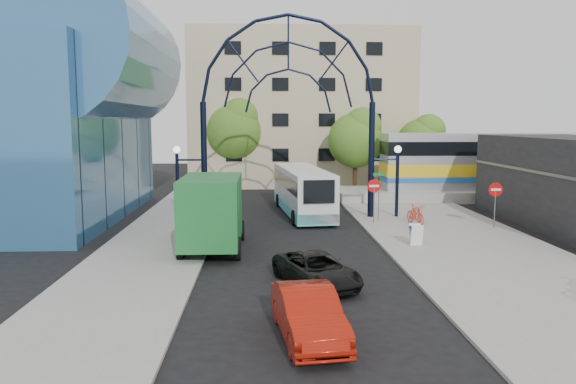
{
  "coord_description": "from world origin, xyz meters",
  "views": [
    {
      "loc": [
        -1.5,
        -19.4,
        5.86
      ],
      "look_at": [
        -0.37,
        6.0,
        2.66
      ],
      "focal_mm": 35.0,
      "sensor_mm": 36.0,
      "label": 1
    }
  ],
  "objects_px": {
    "green_truck": "(213,212)",
    "bike_near_b": "(415,215)",
    "train_car": "(548,161)",
    "gateway_arch": "(288,75)",
    "tree_north_a": "(357,137)",
    "tree_north_c": "(423,140)",
    "do_not_enter_sign": "(496,194)",
    "city_bus": "(302,190)",
    "bike_near_a": "(417,212)",
    "red_sedan": "(308,314)",
    "tree_north_b": "(236,128)",
    "sandwich_board": "(416,232)",
    "stop_sign": "(374,190)",
    "black_suv": "(317,270)",
    "street_name_sign": "(379,186)"
  },
  "relations": [
    {
      "from": "tree_north_a",
      "to": "red_sedan",
      "type": "height_order",
      "value": "tree_north_a"
    },
    {
      "from": "bike_near_a",
      "to": "street_name_sign",
      "type": "bearing_deg",
      "value": 174.79
    },
    {
      "from": "sandwich_board",
      "to": "bike_near_b",
      "type": "xyz_separation_m",
      "value": [
        1.4,
        5.23,
        -0.07
      ]
    },
    {
      "from": "street_name_sign",
      "to": "black_suv",
      "type": "relative_size",
      "value": 0.66
    },
    {
      "from": "green_truck",
      "to": "red_sedan",
      "type": "distance_m",
      "value": 11.55
    },
    {
      "from": "stop_sign",
      "to": "red_sedan",
      "type": "bearing_deg",
      "value": -106.87
    },
    {
      "from": "green_truck",
      "to": "bike_near_a",
      "type": "height_order",
      "value": "green_truck"
    },
    {
      "from": "red_sedan",
      "to": "gateway_arch",
      "type": "bearing_deg",
      "value": 81.88
    },
    {
      "from": "do_not_enter_sign",
      "to": "tree_north_b",
      "type": "relative_size",
      "value": 0.31
    },
    {
      "from": "tree_north_a",
      "to": "tree_north_c",
      "type": "bearing_deg",
      "value": 18.44
    },
    {
      "from": "do_not_enter_sign",
      "to": "black_suv",
      "type": "distance_m",
      "value": 14.57
    },
    {
      "from": "sandwich_board",
      "to": "city_bus",
      "type": "xyz_separation_m",
      "value": [
        -4.61,
        9.89,
        0.78
      ]
    },
    {
      "from": "gateway_arch",
      "to": "bike_near_a",
      "type": "height_order",
      "value": "gateway_arch"
    },
    {
      "from": "bike_near_b",
      "to": "tree_north_b",
      "type": "bearing_deg",
      "value": 105.53
    },
    {
      "from": "do_not_enter_sign",
      "to": "bike_near_b",
      "type": "height_order",
      "value": "do_not_enter_sign"
    },
    {
      "from": "city_bus",
      "to": "green_truck",
      "type": "height_order",
      "value": "green_truck"
    },
    {
      "from": "green_truck",
      "to": "bike_near_b",
      "type": "height_order",
      "value": "green_truck"
    },
    {
      "from": "street_name_sign",
      "to": "city_bus",
      "type": "distance_m",
      "value": 5.37
    },
    {
      "from": "do_not_enter_sign",
      "to": "green_truck",
      "type": "height_order",
      "value": "green_truck"
    },
    {
      "from": "stop_sign",
      "to": "city_bus",
      "type": "xyz_separation_m",
      "value": [
        -3.81,
        3.87,
        -0.47
      ]
    },
    {
      "from": "city_bus",
      "to": "bike_near_b",
      "type": "bearing_deg",
      "value": -43.52
    },
    {
      "from": "tree_north_a",
      "to": "street_name_sign",
      "type": "bearing_deg",
      "value": -93.96
    },
    {
      "from": "gateway_arch",
      "to": "green_truck",
      "type": "relative_size",
      "value": 1.99
    },
    {
      "from": "city_bus",
      "to": "tree_north_a",
      "type": "bearing_deg",
      "value": 57.19
    },
    {
      "from": "do_not_enter_sign",
      "to": "green_truck",
      "type": "bearing_deg",
      "value": -165.37
    },
    {
      "from": "red_sedan",
      "to": "tree_north_c",
      "type": "bearing_deg",
      "value": 62.03
    },
    {
      "from": "green_truck",
      "to": "bike_near_a",
      "type": "bearing_deg",
      "value": 29.54
    },
    {
      "from": "gateway_arch",
      "to": "sandwich_board",
      "type": "bearing_deg",
      "value": -55.09
    },
    {
      "from": "do_not_enter_sign",
      "to": "city_bus",
      "type": "height_order",
      "value": "city_bus"
    },
    {
      "from": "black_suv",
      "to": "bike_near_b",
      "type": "relative_size",
      "value": 2.29
    },
    {
      "from": "do_not_enter_sign",
      "to": "stop_sign",
      "type": "bearing_deg",
      "value": 162.12
    },
    {
      "from": "train_car",
      "to": "tree_north_a",
      "type": "bearing_deg",
      "value": 164.2
    },
    {
      "from": "black_suv",
      "to": "bike_near_a",
      "type": "height_order",
      "value": "black_suv"
    },
    {
      "from": "sandwich_board",
      "to": "city_bus",
      "type": "height_order",
      "value": "city_bus"
    },
    {
      "from": "black_suv",
      "to": "do_not_enter_sign",
      "type": "bearing_deg",
      "value": 21.5
    },
    {
      "from": "bike_near_a",
      "to": "bike_near_b",
      "type": "bearing_deg",
      "value": -110.76
    },
    {
      "from": "gateway_arch",
      "to": "black_suv",
      "type": "xyz_separation_m",
      "value": [
        0.39,
        -13.89,
        -7.97
      ]
    },
    {
      "from": "street_name_sign",
      "to": "bike_near_b",
      "type": "distance_m",
      "value": 2.7
    },
    {
      "from": "street_name_sign",
      "to": "sandwich_board",
      "type": "relative_size",
      "value": 2.83
    },
    {
      "from": "green_truck",
      "to": "bike_near_b",
      "type": "xyz_separation_m",
      "value": [
        10.8,
        5.07,
        -1.04
      ]
    },
    {
      "from": "city_bus",
      "to": "red_sedan",
      "type": "distance_m",
      "value": 20.75
    },
    {
      "from": "sandwich_board",
      "to": "bike_near_a",
      "type": "height_order",
      "value": "sandwich_board"
    },
    {
      "from": "green_truck",
      "to": "bike_near_b",
      "type": "bearing_deg",
      "value": 25.29
    },
    {
      "from": "train_car",
      "to": "tree_north_c",
      "type": "relative_size",
      "value": 3.86
    },
    {
      "from": "train_car",
      "to": "city_bus",
      "type": "distance_m",
      "value": 20.03
    },
    {
      "from": "train_car",
      "to": "tree_north_c",
      "type": "bearing_deg",
      "value": 143.04
    },
    {
      "from": "gateway_arch",
      "to": "tree_north_a",
      "type": "relative_size",
      "value": 1.95
    },
    {
      "from": "train_car",
      "to": "city_bus",
      "type": "xyz_separation_m",
      "value": [
        -19.01,
        -6.13,
        -1.38
      ]
    },
    {
      "from": "train_car",
      "to": "green_truck",
      "type": "bearing_deg",
      "value": -146.31
    },
    {
      "from": "train_car",
      "to": "city_bus",
      "type": "height_order",
      "value": "train_car"
    }
  ]
}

